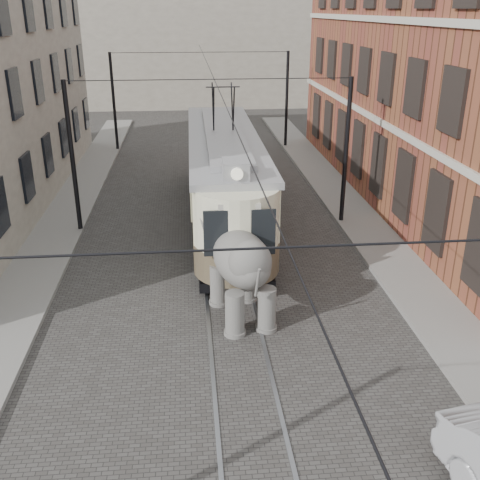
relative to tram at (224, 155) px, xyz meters
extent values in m
plane|color=#3D3B38|center=(-0.32, -6.99, -2.80)|extent=(120.00, 120.00, 0.00)
cube|color=slate|center=(5.68, -6.99, -2.72)|extent=(2.00, 60.00, 0.15)
cube|color=slate|center=(-6.82, -6.99, -2.72)|extent=(2.00, 60.00, 0.15)
cube|color=brown|center=(10.68, 2.01, 3.20)|extent=(8.00, 26.00, 12.00)
cube|color=gray|center=(-0.32, 33.01, 4.20)|extent=(28.00, 10.00, 14.00)
camera|label=1|loc=(-1.45, -22.63, 5.61)|focal=41.84mm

